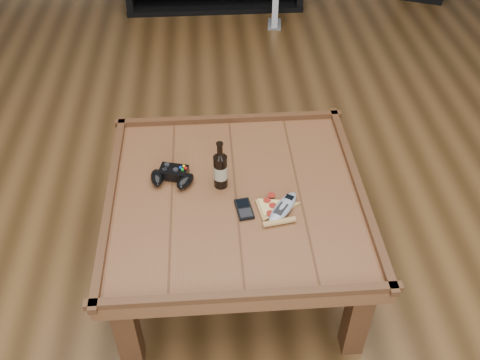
{
  "coord_description": "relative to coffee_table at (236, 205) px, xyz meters",
  "views": [
    {
      "loc": [
        -0.09,
        -1.5,
        1.9
      ],
      "look_at": [
        0.02,
        0.01,
        0.52
      ],
      "focal_mm": 40.0,
      "sensor_mm": 36.0,
      "label": 1
    }
  ],
  "objects": [
    {
      "name": "smartphone",
      "position": [
        0.03,
        -0.09,
        0.07
      ],
      "size": [
        0.07,
        0.11,
        0.01
      ],
      "rotation": [
        0.0,
        0.0,
        0.15
      ],
      "color": "black",
      "rests_on": "coffee_table"
    },
    {
      "name": "game_controller",
      "position": [
        -0.25,
        0.1,
        0.08
      ],
      "size": [
        0.19,
        0.15,
        0.05
      ],
      "rotation": [
        0.0,
        0.0,
        -0.25
      ],
      "color": "black",
      "rests_on": "coffee_table"
    },
    {
      "name": "game_console",
      "position": [
        0.44,
        2.32,
        -0.29
      ],
      "size": [
        0.12,
        0.19,
        0.22
      ],
      "rotation": [
        0.0,
        0.0,
        -0.13
      ],
      "color": "gray",
      "rests_on": "ground"
    },
    {
      "name": "pizza_slice",
      "position": [
        0.14,
        -0.1,
        0.07
      ],
      "size": [
        0.17,
        0.24,
        0.02
      ],
      "rotation": [
        0.0,
        0.0,
        0.17
      ],
      "color": "tan",
      "rests_on": "coffee_table"
    },
    {
      "name": "remote_control",
      "position": [
        0.17,
        -0.1,
        0.07
      ],
      "size": [
        0.16,
        0.2,
        0.03
      ],
      "rotation": [
        0.0,
        0.0,
        -0.61
      ],
      "color": "#93989F",
      "rests_on": "coffee_table"
    },
    {
      "name": "beer_bottle",
      "position": [
        -0.06,
        0.06,
        0.14
      ],
      "size": [
        0.06,
        0.06,
        0.21
      ],
      "color": "black",
      "rests_on": "coffee_table"
    },
    {
      "name": "ground",
      "position": [
        0.0,
        0.0,
        -0.39
      ],
      "size": [
        6.0,
        6.0,
        0.0
      ],
      "primitive_type": "plane",
      "color": "#422A12",
      "rests_on": "ground"
    },
    {
      "name": "coffee_table",
      "position": [
        0.0,
        0.0,
        0.0
      ],
      "size": [
        1.03,
        1.03,
        0.48
      ],
      "color": "brown",
      "rests_on": "ground"
    }
  ]
}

